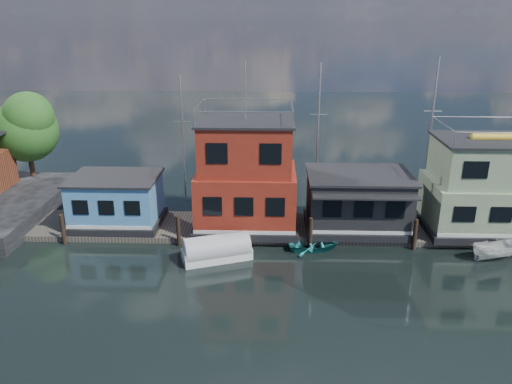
{
  "coord_description": "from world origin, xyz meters",
  "views": [
    {
      "loc": [
        -6.64,
        -21.66,
        15.22
      ],
      "look_at": [
        -7.79,
        12.0,
        3.0
      ],
      "focal_mm": 35.0,
      "sensor_mm": 36.0,
      "label": 1
    }
  ],
  "objects_px": {
    "houseboat_green": "(487,187)",
    "dinghy_teal": "(314,245)",
    "houseboat_blue": "(117,201)",
    "houseboat_red": "(246,177)",
    "motorboat": "(496,250)",
    "houseboat_dark": "(357,201)",
    "tarp_runabout": "(217,250)"
  },
  "relations": [
    {
      "from": "houseboat_green",
      "to": "motorboat",
      "type": "xyz_separation_m",
      "value": [
        -0.55,
        -4.07,
        -2.89
      ]
    },
    {
      "from": "houseboat_green",
      "to": "dinghy_teal",
      "type": "bearing_deg",
      "value": -166.02
    },
    {
      "from": "dinghy_teal",
      "to": "houseboat_dark",
      "type": "bearing_deg",
      "value": -53.24
    },
    {
      "from": "houseboat_red",
      "to": "houseboat_green",
      "type": "bearing_deg",
      "value": 0.0
    },
    {
      "from": "houseboat_blue",
      "to": "dinghy_teal",
      "type": "bearing_deg",
      "value": -12.11
    },
    {
      "from": "houseboat_blue",
      "to": "houseboat_red",
      "type": "distance_m",
      "value": 9.69
    },
    {
      "from": "houseboat_blue",
      "to": "houseboat_green",
      "type": "bearing_deg",
      "value": 0.0
    },
    {
      "from": "motorboat",
      "to": "houseboat_dark",
      "type": "bearing_deg",
      "value": 53.56
    },
    {
      "from": "houseboat_blue",
      "to": "houseboat_red",
      "type": "height_order",
      "value": "houseboat_red"
    },
    {
      "from": "houseboat_red",
      "to": "tarp_runabout",
      "type": "bearing_deg",
      "value": -109.75
    },
    {
      "from": "houseboat_green",
      "to": "dinghy_teal",
      "type": "xyz_separation_m",
      "value": [
        -12.27,
        -3.05,
        -3.19
      ]
    },
    {
      "from": "houseboat_green",
      "to": "tarp_runabout",
      "type": "height_order",
      "value": "houseboat_green"
    },
    {
      "from": "houseboat_blue",
      "to": "tarp_runabout",
      "type": "height_order",
      "value": "houseboat_blue"
    },
    {
      "from": "houseboat_dark",
      "to": "dinghy_teal",
      "type": "bearing_deg",
      "value": -137.11
    },
    {
      "from": "houseboat_blue",
      "to": "houseboat_red",
      "type": "bearing_deg",
      "value": 0.0
    },
    {
      "from": "houseboat_red",
      "to": "houseboat_blue",
      "type": "bearing_deg",
      "value": -180.0
    },
    {
      "from": "houseboat_green",
      "to": "houseboat_dark",
      "type": "bearing_deg",
      "value": -179.88
    },
    {
      "from": "dinghy_teal",
      "to": "houseboat_red",
      "type": "bearing_deg",
      "value": 51.05
    },
    {
      "from": "houseboat_green",
      "to": "motorboat",
      "type": "height_order",
      "value": "houseboat_green"
    },
    {
      "from": "dinghy_teal",
      "to": "tarp_runabout",
      "type": "height_order",
      "value": "tarp_runabout"
    },
    {
      "from": "houseboat_dark",
      "to": "houseboat_green",
      "type": "xyz_separation_m",
      "value": [
        9.0,
        0.02,
        1.13
      ]
    },
    {
      "from": "houseboat_red",
      "to": "houseboat_green",
      "type": "height_order",
      "value": "houseboat_red"
    },
    {
      "from": "houseboat_dark",
      "to": "houseboat_blue",
      "type": "bearing_deg",
      "value": 179.94
    },
    {
      "from": "tarp_runabout",
      "to": "dinghy_teal",
      "type": "bearing_deg",
      "value": -5.55
    },
    {
      "from": "houseboat_red",
      "to": "dinghy_teal",
      "type": "bearing_deg",
      "value": -32.82
    },
    {
      "from": "dinghy_teal",
      "to": "houseboat_blue",
      "type": "bearing_deg",
      "value": 71.77
    },
    {
      "from": "tarp_runabout",
      "to": "houseboat_green",
      "type": "bearing_deg",
      "value": -5.68
    },
    {
      "from": "dinghy_teal",
      "to": "tarp_runabout",
      "type": "bearing_deg",
      "value": 98.06
    },
    {
      "from": "houseboat_dark",
      "to": "tarp_runabout",
      "type": "bearing_deg",
      "value": -154.32
    },
    {
      "from": "houseboat_blue",
      "to": "dinghy_teal",
      "type": "xyz_separation_m",
      "value": [
        14.23,
        -3.05,
        -1.85
      ]
    },
    {
      "from": "tarp_runabout",
      "to": "houseboat_dark",
      "type": "bearing_deg",
      "value": 5.95
    },
    {
      "from": "houseboat_green",
      "to": "tarp_runabout",
      "type": "relative_size",
      "value": 1.78
    }
  ]
}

